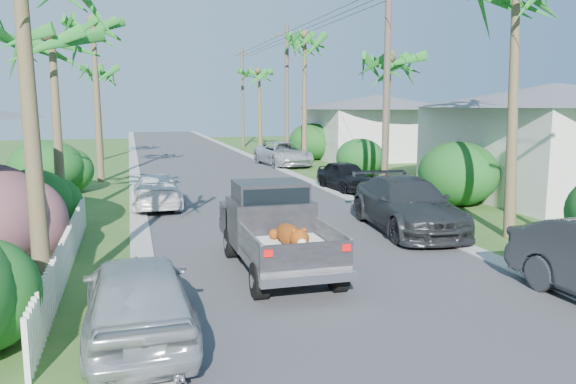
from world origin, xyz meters
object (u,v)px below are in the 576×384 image
object	(u,v)px
pickup_truck	(273,226)
house_right_far	(376,129)
palm_l_d	(97,68)
utility_pole_c	(287,94)
parked_car_lf	(156,191)
parked_car_rf	(346,176)
parked_car_ln	(138,297)
parked_car_rd	(283,154)
palm_l_c	(93,22)
utility_pole_d	(243,97)
house_right_near	(553,144)
palm_l_b	(51,35)
palm_r_d	(259,71)
palm_r_c	(305,36)
palm_r_b	(388,58)
parked_car_rm	(407,205)
utility_pole_b	(386,87)

from	to	relation	value
pickup_truck	house_right_far	size ratio (longest dim) A/B	0.57
palm_l_d	utility_pole_c	world-z (taller)	utility_pole_c
house_right_far	utility_pole_c	world-z (taller)	utility_pole_c
parked_car_lf	parked_car_rf	bearing A→B (deg)	-165.45
parked_car_ln	parked_car_rd	bearing A→B (deg)	-111.78
palm_l_c	utility_pole_d	bearing A→B (deg)	61.08
parked_car_rd	pickup_truck	bearing A→B (deg)	-111.61
pickup_truck	palm_l_d	bearing A→B (deg)	100.24
house_right_near	utility_pole_d	size ratio (longest dim) A/B	1.00
parked_car_rf	palm_l_b	distance (m)	13.55
palm_r_d	utility_pole_d	bearing A→B (deg)	106.70
parked_car_rd	utility_pole_c	world-z (taller)	utility_pole_c
parked_car_lf	palm_r_c	distance (m)	17.46
palm_r_c	palm_r_b	bearing A→B (deg)	-87.92
pickup_truck	palm_r_c	bearing A→B (deg)	70.70
pickup_truck	parked_car_rm	bearing A→B (deg)	28.17
utility_pole_d	house_right_far	bearing A→B (deg)	-60.35
pickup_truck	palm_l_b	size ratio (longest dim) A/B	0.69
parked_car_rf	house_right_near	distance (m)	8.98
palm_l_c	house_right_near	xyz separation A→B (m)	(19.00, -10.00, -5.69)
parked_car_lf	utility_pole_c	distance (m)	17.52
parked_car_rm	palm_r_c	world-z (taller)	palm_r_c
parked_car_lf	palm_l_c	world-z (taller)	palm_l_c
parked_car_rm	utility_pole_d	xyz separation A→B (m)	(1.83, 35.53, 3.79)
parked_car_rm	parked_car_rd	world-z (taller)	parked_car_rm
palm_r_d	house_right_near	xyz separation A→B (m)	(6.50, -28.00, -4.52)
parked_car_rm	parked_car_lf	distance (m)	9.60
palm_r_b	utility_pole_d	bearing A→B (deg)	92.05
palm_r_c	utility_pole_b	bearing A→B (deg)	-92.64
parked_car_ln	house_right_far	xyz separation A→B (m)	(17.46, 28.81, 1.38)
palm_r_b	parked_car_rf	bearing A→B (deg)	154.06
parked_car_ln	utility_pole_d	size ratio (longest dim) A/B	0.48
parked_car_rf	utility_pole_d	bearing A→B (deg)	84.40
parked_car_rf	palm_r_c	world-z (taller)	palm_r_c
pickup_truck	parked_car_rd	distance (m)	22.79
utility_pole_d	pickup_truck	bearing A→B (deg)	-100.13
parked_car_rd	palm_l_c	bearing A→B (deg)	-162.53
parked_car_rf	parked_car_lf	distance (m)	8.87
palm_l_d	palm_r_b	xyz separation A→B (m)	(13.10, -19.00, -0.49)
parked_car_rf	palm_r_b	size ratio (longest dim) A/B	0.54
palm_r_d	palm_r_b	bearing A→B (deg)	-89.77
palm_l_d	utility_pole_d	bearing A→B (deg)	36.64
palm_r_c	house_right_near	xyz separation A→B (m)	(6.80, -14.00, -5.89)
parked_car_rf	parked_car_ln	bearing A→B (deg)	-127.30
palm_r_c	utility_pole_b	world-z (taller)	palm_r_c
parked_car_rm	house_right_near	distance (m)	10.38
pickup_truck	parked_car_ln	size ratio (longest dim) A/B	1.18
palm_l_b	house_right_near	bearing A→B (deg)	0.00
parked_car_ln	parked_car_lf	bearing A→B (deg)	-95.40
parked_car_rf	utility_pole_b	world-z (taller)	utility_pole_b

